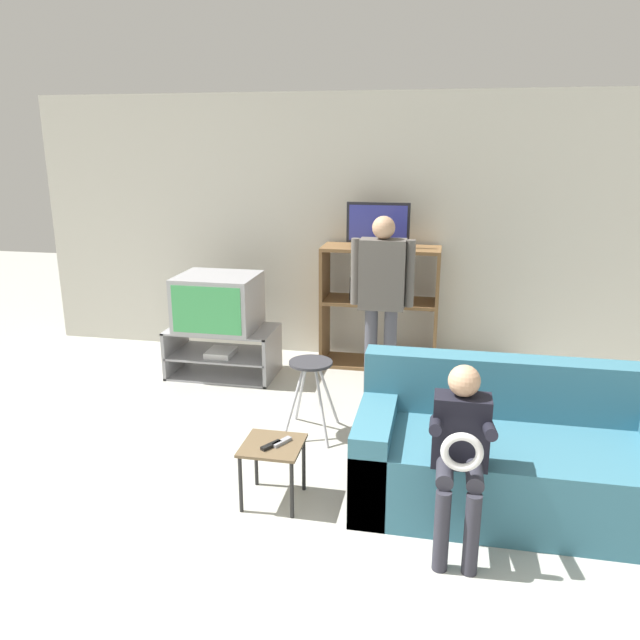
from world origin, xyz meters
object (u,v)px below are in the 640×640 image
at_px(person_seated_child, 461,445).
at_px(tv_stand, 223,352).
at_px(television_flat, 378,226).
at_px(remote_control_white, 282,442).
at_px(television_main, 218,302).
at_px(couch, 514,459).
at_px(media_shelf, 379,306).
at_px(snack_table, 273,453).
at_px(folding_stool, 311,376).
at_px(person_standing_adult, 382,290).
at_px(remote_control_black, 271,445).

bearing_deg(person_seated_child, tv_stand, 133.70).
distance_m(television_flat, remote_control_white, 2.72).
relative_size(television_main, television_flat, 1.22).
bearing_deg(couch, person_seated_child, -124.19).
xyz_separation_m(media_shelf, person_seated_child, (0.73, -2.80, 0.01)).
distance_m(tv_stand, person_seated_child, 3.12).
height_order(television_main, remote_control_white, television_main).
bearing_deg(remote_control_white, tv_stand, 147.30).
bearing_deg(person_seated_child, remote_control_white, 166.34).
relative_size(media_shelf, snack_table, 3.07).
bearing_deg(folding_stool, snack_table, -91.87).
relative_size(snack_table, person_standing_adult, 0.25).
relative_size(folding_stool, couch, 0.31).
bearing_deg(television_flat, person_standing_adult, -80.35).
height_order(tv_stand, folding_stool, folding_stool).
bearing_deg(folding_stool, person_seated_child, -48.18).
distance_m(remote_control_white, couch, 1.41).
height_order(couch, person_standing_adult, person_standing_adult).
xyz_separation_m(television_flat, snack_table, (-0.33, -2.54, -1.05)).
bearing_deg(tv_stand, remote_control_white, -61.03).
height_order(media_shelf, television_flat, television_flat).
xyz_separation_m(television_main, media_shelf, (1.44, 0.56, -0.11)).
relative_size(media_shelf, person_seated_child, 1.15).
xyz_separation_m(remote_control_black, person_standing_adult, (0.46, 1.84, 0.55)).
relative_size(media_shelf, remote_control_white, 8.21).
bearing_deg(remote_control_black, tv_stand, 149.54).
height_order(couch, person_seated_child, person_seated_child).
xyz_separation_m(folding_stool, couch, (1.41, -0.68, -0.17)).
distance_m(snack_table, remote_control_white, 0.09).
xyz_separation_m(media_shelf, couch, (1.07, -2.29, -0.31)).
bearing_deg(snack_table, remote_control_white, 18.29).
height_order(folding_stool, couch, couch).
bearing_deg(remote_control_white, folding_stool, 119.75).
height_order(snack_table, couch, couch).
xyz_separation_m(tv_stand, media_shelf, (1.41, 0.55, 0.38)).
height_order(snack_table, person_seated_child, person_seated_child).
relative_size(folding_stool, remote_control_black, 4.06).
xyz_separation_m(television_flat, couch, (1.11, -2.27, -1.09)).
relative_size(person_standing_adult, person_seated_child, 1.52).
distance_m(remote_control_black, person_standing_adult, 1.97).
xyz_separation_m(television_main, remote_control_black, (1.07, -2.04, -0.32)).
bearing_deg(remote_control_white, television_main, 147.91).
height_order(media_shelf, folding_stool, media_shelf).
bearing_deg(remote_control_black, person_standing_adult, 108.42).
distance_m(television_main, remote_control_black, 2.32).
bearing_deg(couch, media_shelf, 115.11).
xyz_separation_m(snack_table, remote_control_black, (0.00, -0.04, 0.07)).
xyz_separation_m(tv_stand, snack_table, (1.05, -2.01, 0.10)).
bearing_deg(person_standing_adult, television_flat, 99.65).
relative_size(media_shelf, television_flat, 2.00).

